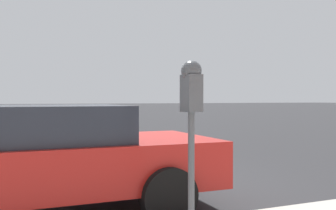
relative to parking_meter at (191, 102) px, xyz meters
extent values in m
plane|color=#2B2B2D|center=(2.70, -0.32, -1.36)|extent=(220.00, 220.00, 0.00)
cylinder|color=#4C5156|center=(0.00, 0.00, -0.66)|extent=(0.06, 0.06, 1.15)
cube|color=#4C5156|center=(0.00, 0.00, 0.08)|extent=(0.20, 0.14, 0.34)
sphere|color=#4C5156|center=(0.00, 0.00, 0.28)|extent=(0.19, 0.19, 0.19)
cube|color=#B21919|center=(0.11, 0.00, 0.04)|extent=(0.01, 0.11, 0.12)
cube|color=black|center=(0.11, 0.00, 0.16)|extent=(0.01, 0.10, 0.08)
cube|color=#B21E19|center=(1.68, 1.25, -0.76)|extent=(1.79, 4.41, 0.56)
cube|color=#232833|center=(1.68, 1.42, -0.26)|extent=(1.57, 2.47, 0.43)
cylinder|color=black|center=(2.57, -0.12, -1.04)|extent=(0.22, 0.64, 0.64)
cylinder|color=black|center=(0.79, -0.12, -1.04)|extent=(0.22, 0.64, 0.64)
camera|label=1|loc=(-3.19, 1.60, 0.03)|focal=42.00mm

